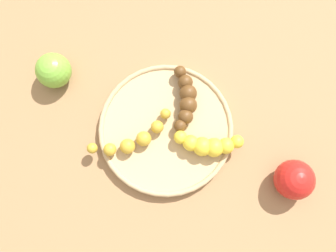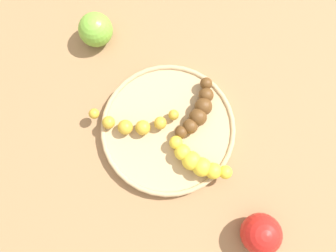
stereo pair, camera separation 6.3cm
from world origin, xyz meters
name	(u,v)px [view 1 (the left image)]	position (x,y,z in m)	size (l,w,h in m)	color
ground_plane	(168,130)	(0.00, 0.00, 0.00)	(2.40, 2.40, 0.00)	#936D47
fruit_bowl	(168,129)	(0.00, 0.00, 0.01)	(0.26, 0.26, 0.02)	tan
banana_overripe	(188,99)	(0.04, 0.05, 0.04)	(0.05, 0.13, 0.03)	#593819
banana_spotted	(136,139)	(-0.06, -0.02, 0.03)	(0.16, 0.09, 0.03)	gold
banana_yellow	(211,145)	(0.08, -0.04, 0.04)	(0.13, 0.05, 0.04)	yellow
apple_green	(56,71)	(-0.21, 0.12, 0.03)	(0.07, 0.07, 0.07)	#72B238
apple_red	(296,180)	(0.23, -0.10, 0.04)	(0.07, 0.07, 0.07)	red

